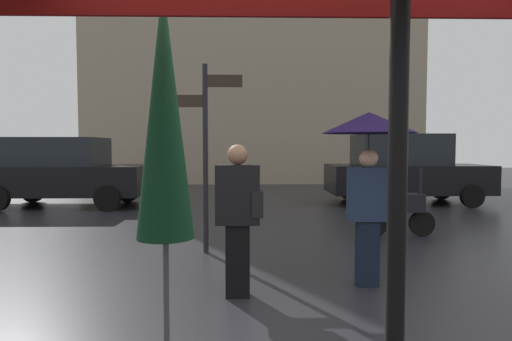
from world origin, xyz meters
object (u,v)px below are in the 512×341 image
pedestrian_with_umbrella (369,145)px  parked_scooter (396,206)px  street_signpost (206,139)px  parked_car_left (404,169)px  pedestrian_with_bag (239,211)px  parked_car_right (64,171)px  folded_patio_umbrella_far (164,129)px

pedestrian_with_umbrella → parked_scooter: bearing=-135.8°
parked_scooter → street_signpost: bearing=-174.9°
parked_car_left → street_signpost: 7.66m
pedestrian_with_umbrella → pedestrian_with_bag: 1.68m
parked_car_left → street_signpost: (-5.09, -5.67, 0.76)m
parked_car_right → street_signpost: (4.30, -5.24, 0.79)m
parked_scooter → parked_car_right: bearing=137.9°
pedestrian_with_umbrella → pedestrian_with_bag: (-1.48, -0.34, -0.70)m
parked_scooter → pedestrian_with_bag: bearing=-145.6°
folded_patio_umbrella_far → parked_car_right: 10.25m
folded_patio_umbrella_far → pedestrian_with_umbrella: (1.89, 2.35, -0.09)m
parked_car_right → street_signpost: street_signpost is taller
street_signpost → pedestrian_with_umbrella: bearing=-39.0°
parked_car_left → parked_car_right: size_ratio=1.04×
pedestrian_with_umbrella → parked_scooter: (1.29, 2.76, -1.08)m
pedestrian_with_bag → street_signpost: street_signpost is taller
folded_patio_umbrella_far → pedestrian_with_bag: (0.41, 2.01, -0.79)m
folded_patio_umbrella_far → pedestrian_with_bag: folded_patio_umbrella_far is taller
pedestrian_with_umbrella → parked_car_right: size_ratio=0.48×
pedestrian_with_umbrella → parked_scooter: pedestrian_with_umbrella is taller
parked_car_left → street_signpost: street_signpost is taller
parked_car_left → pedestrian_with_bag: bearing=73.2°
street_signpost → folded_patio_umbrella_far: bearing=-88.2°
folded_patio_umbrella_far → parked_scooter: 6.13m
pedestrian_with_bag → parked_scooter: bearing=-143.0°
folded_patio_umbrella_far → street_signpost: bearing=91.8°
parked_car_left → parked_car_right: 9.40m
pedestrian_with_bag → street_signpost: size_ratio=0.58×
pedestrian_with_bag → parked_scooter: (2.77, 3.10, -0.38)m
parked_scooter → street_signpost: (-3.31, -1.13, 1.18)m
pedestrian_with_umbrella → pedestrian_with_bag: pedestrian_with_umbrella is taller
pedestrian_with_umbrella → pedestrian_with_bag: bearing=-7.7°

